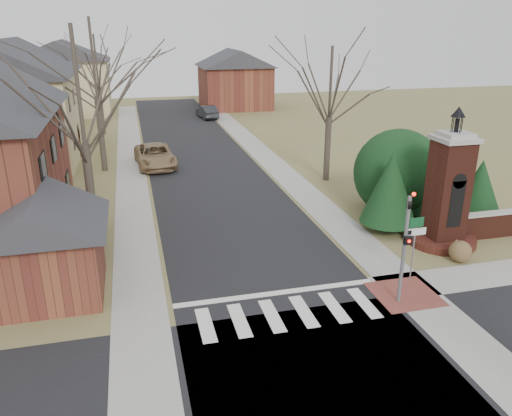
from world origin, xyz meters
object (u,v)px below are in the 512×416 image
object	(u,v)px
sign_post	(415,236)
brick_gate_monument	(446,200)
distant_car	(207,112)
traffic_signal_pole	(406,239)
pickup_truck	(155,156)

from	to	relation	value
sign_post	brick_gate_monument	world-z (taller)	brick_gate_monument
brick_gate_monument	distant_car	xyz separation A→B (m)	(-5.60, 36.21, -1.45)
traffic_signal_pole	sign_post	distance (m)	2.02
sign_post	distant_car	bearing A→B (deg)	93.20
brick_gate_monument	distant_car	size ratio (longest dim) A/B	1.50
traffic_signal_pole	distant_car	world-z (taller)	traffic_signal_pole
brick_gate_monument	traffic_signal_pole	bearing A→B (deg)	-136.76
pickup_truck	distant_car	bearing A→B (deg)	66.19
traffic_signal_pole	sign_post	xyz separation A→B (m)	(1.29, 1.41, -0.64)
traffic_signal_pole	distant_car	distance (m)	40.69
brick_gate_monument	pickup_truck	distance (m)	21.33
sign_post	pickup_truck	world-z (taller)	sign_post
pickup_truck	distant_car	world-z (taller)	pickup_truck
sign_post	distant_car	xyz separation A→B (m)	(-2.19, 39.22, -1.24)
sign_post	pickup_truck	bearing A→B (deg)	113.89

